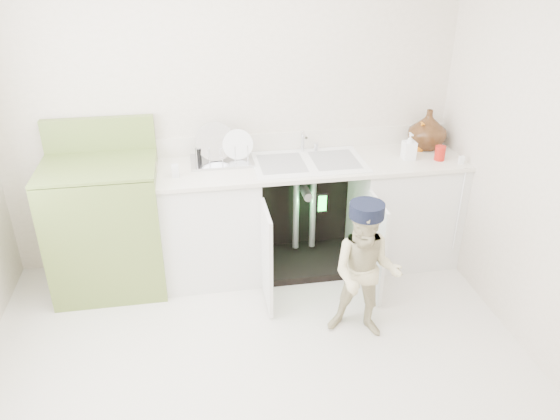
% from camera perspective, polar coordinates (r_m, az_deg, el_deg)
% --- Properties ---
extents(ground, '(3.50, 3.50, 0.00)m').
position_cam_1_polar(ground, '(3.56, -2.04, -16.67)').
color(ground, beige).
rests_on(ground, ground).
extents(room_shell, '(6.00, 5.50, 1.26)m').
position_cam_1_polar(room_shell, '(2.84, -2.45, 1.83)').
color(room_shell, beige).
rests_on(room_shell, ground).
extents(counter_run, '(2.44, 1.02, 1.22)m').
position_cam_1_polar(counter_run, '(4.35, 3.18, -0.16)').
color(counter_run, silver).
rests_on(counter_run, ground).
extents(avocado_stove, '(0.81, 0.65, 1.25)m').
position_cam_1_polar(avocado_stove, '(4.26, -17.64, -1.45)').
color(avocado_stove, olive).
rests_on(avocado_stove, ground).
extents(repair_worker, '(0.57, 0.84, 0.98)m').
position_cam_1_polar(repair_worker, '(3.61, 8.96, -6.38)').
color(repair_worker, beige).
rests_on(repair_worker, ground).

